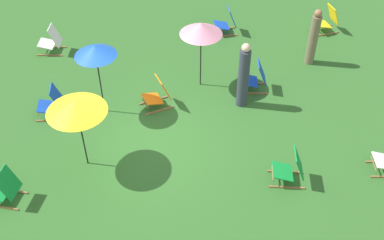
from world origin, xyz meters
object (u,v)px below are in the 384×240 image
object	(u,v)px
deckchair_0	(4,188)
person_1	(243,77)
deckchair_5	(158,94)
deckchair_2	(256,78)
deckchair_9	(291,168)
deckchair_6	(51,41)
umbrella_2	(76,106)
umbrella_0	(201,29)
umbrella_1	(95,51)
deckchair_10	(227,22)
deckchair_8	(328,20)
deckchair_12	(53,103)
person_0	(313,38)

from	to	relation	value
deckchair_0	person_1	distance (m)	5.94
deckchair_5	deckchair_2	bearing A→B (deg)	81.25
deckchair_2	deckchair_9	bearing A→B (deg)	9.11
deckchair_6	deckchair_9	xyz separation A→B (m)	(5.60, 5.56, 0.00)
umbrella_2	person_1	size ratio (longest dim) A/B	1.00
umbrella_0	umbrella_1	xyz separation A→B (m)	(0.82, -2.52, 0.07)
deckchair_5	deckchair_0	bearing A→B (deg)	-68.24
deckchair_0	umbrella_0	world-z (taller)	umbrella_0
deckchair_10	umbrella_2	distance (m)	6.61
umbrella_1	umbrella_2	size ratio (longest dim) A/B	1.06
deckchair_8	deckchair_12	bearing A→B (deg)	-78.61
deckchair_5	deckchair_8	xyz separation A→B (m)	(-3.07, 5.38, 0.00)
deckchair_0	umbrella_0	size ratio (longest dim) A/B	0.47
deckchair_9	umbrella_1	bearing A→B (deg)	-114.57
deckchair_2	deckchair_6	bearing A→B (deg)	-105.49
umbrella_1	person_0	xyz separation A→B (m)	(-1.51, 5.72, -0.97)
deckchair_0	deckchair_5	size ratio (longest dim) A/B	1.00
deckchair_12	umbrella_1	world-z (taller)	umbrella_1
deckchair_5	umbrella_0	world-z (taller)	umbrella_0
deckchair_12	person_1	world-z (taller)	person_1
deckchair_0	person_1	size ratio (longest dim) A/B	0.48
deckchair_6	umbrella_0	world-z (taller)	umbrella_0
deckchair_5	deckchair_8	bearing A→B (deg)	101.78
deckchair_2	deckchair_5	size ratio (longest dim) A/B	0.96
deckchair_0	deckchair_8	size ratio (longest dim) A/B	1.04
umbrella_0	umbrella_1	world-z (taller)	umbrella_1
umbrella_0	umbrella_2	distance (m)	3.85
deckchair_0	deckchair_12	world-z (taller)	same
deckchair_6	deckchair_2	bearing A→B (deg)	74.34
deckchair_6	umbrella_1	xyz separation A→B (m)	(2.85, 1.57, 1.40)
umbrella_0	person_1	distance (m)	1.56
deckchair_9	person_1	world-z (taller)	person_1
deckchair_0	person_0	xyz separation A→B (m)	(-4.15, 7.61, 0.43)
deckchair_6	deckchair_8	size ratio (longest dim) A/B	1.00
person_0	deckchair_8	bearing A→B (deg)	148.02
deckchair_10	umbrella_2	xyz separation A→B (m)	(5.14, -3.95, 1.29)
deckchair_2	deckchair_10	distance (m)	2.91
deckchair_6	deckchair_8	world-z (taller)	same
person_0	deckchair_0	bearing A→B (deg)	-60.91
umbrella_1	deckchair_8	bearing A→B (deg)	114.83
deckchair_6	umbrella_0	bearing A→B (deg)	71.39
deckchair_8	person_1	distance (m)	4.63
deckchair_10	umbrella_0	xyz separation A→B (m)	(2.54, -1.11, 1.33)
deckchair_8	deckchair_6	bearing A→B (deg)	-98.32
deckchair_5	umbrella_1	distance (m)	1.95
deckchair_0	deckchair_9	bearing A→B (deg)	105.95
deckchair_0	umbrella_0	bearing A→B (deg)	145.14
deckchair_12	umbrella_2	bearing A→B (deg)	27.89
deckchair_2	deckchair_6	world-z (taller)	same
deckchair_8	deckchair_9	xyz separation A→B (m)	(5.88, -2.75, 0.00)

